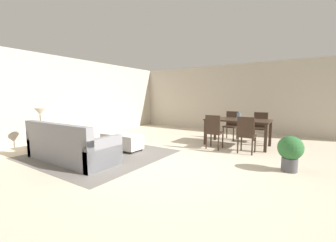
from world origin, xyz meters
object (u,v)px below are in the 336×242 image
(dining_chair_near_left, at_px, (214,130))
(dining_chair_far_right, at_px, (260,125))
(potted_plant, at_px, (290,151))
(couch, at_px, (70,147))
(side_table, at_px, (41,133))
(dining_table, at_px, (238,122))
(dining_chair_far_left, at_px, (231,124))
(dining_chair_near_right, at_px, (246,133))
(vase_centerpiece, at_px, (239,116))
(table_lamp, at_px, (40,112))
(ottoman_table, at_px, (122,141))

(dining_chair_near_left, bearing_deg, dining_chair_far_right, 62.04)
(dining_chair_far_right, xyz_separation_m, potted_plant, (0.96, -2.51, -0.13))
(couch, height_order, side_table, couch)
(dining_table, bearing_deg, dining_chair_far_left, 117.32)
(dining_chair_near_left, height_order, dining_chair_near_right, same)
(couch, height_order, vase_centerpiece, vase_centerpiece)
(couch, xyz_separation_m, dining_chair_near_left, (2.26, 2.72, 0.22))
(table_lamp, relative_size, vase_centerpiece, 2.84)
(couch, height_order, ottoman_table, couch)
(couch, relative_size, dining_chair_far_right, 2.43)
(dining_chair_near_left, distance_m, dining_chair_near_right, 0.84)
(couch, distance_m, dining_chair_near_right, 4.12)
(dining_chair_near_right, bearing_deg, vase_centerpiece, 116.69)
(dining_chair_near_right, bearing_deg, dining_chair_near_left, 179.79)
(dining_chair_near_left, relative_size, dining_chair_far_right, 1.00)
(table_lamp, bearing_deg, dining_table, 39.76)
(couch, relative_size, ottoman_table, 1.97)
(side_table, xyz_separation_m, dining_chair_near_right, (4.52, 2.61, 0.06))
(side_table, xyz_separation_m, table_lamp, (-0.00, -0.00, 0.54))
(dining_table, distance_m, dining_chair_far_left, 0.93)
(potted_plant, bearing_deg, dining_chair_far_left, 126.80)
(side_table, distance_m, dining_chair_far_left, 5.59)
(dining_table, relative_size, vase_centerpiece, 9.45)
(side_table, height_order, dining_table, dining_table)
(ottoman_table, height_order, vase_centerpiece, vase_centerpiece)
(dining_table, height_order, potted_plant, dining_table)
(dining_chair_near_right, bearing_deg, ottoman_table, -153.78)
(dining_chair_near_left, bearing_deg, ottoman_table, -145.04)
(table_lamp, height_order, dining_chair_far_left, table_lamp)
(dining_chair_near_left, height_order, dining_chair_far_right, same)
(dining_table, relative_size, dining_chair_far_right, 1.90)
(ottoman_table, relative_size, dining_chair_near_right, 1.23)
(vase_centerpiece, bearing_deg, ottoman_table, -137.61)
(dining_chair_near_left, bearing_deg, dining_table, 62.45)
(dining_chair_near_left, relative_size, dining_chair_near_right, 1.00)
(ottoman_table, bearing_deg, dining_chair_near_left, 34.96)
(couch, bearing_deg, table_lamp, 175.81)
(dining_chair_near_left, bearing_deg, vase_centerpiece, 62.53)
(ottoman_table, bearing_deg, dining_chair_near_right, 26.22)
(table_lamp, xyz_separation_m, dining_chair_near_right, (4.52, 2.61, -0.48))
(couch, bearing_deg, dining_chair_far_left, 62.53)
(dining_chair_near_right, distance_m, vase_centerpiece, 0.98)
(table_lamp, distance_m, dining_chair_far_left, 5.61)
(couch, xyz_separation_m, table_lamp, (-1.42, 0.10, 0.70))
(dining_chair_far_right, bearing_deg, dining_chair_near_left, -117.96)
(side_table, distance_m, table_lamp, 0.54)
(ottoman_table, xyz_separation_m, dining_chair_near_left, (2.01, 1.41, 0.28))
(dining_table, bearing_deg, dining_chair_near_left, -117.55)
(dining_table, height_order, dining_chair_near_left, dining_chair_near_left)
(couch, distance_m, dining_chair_far_right, 5.38)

